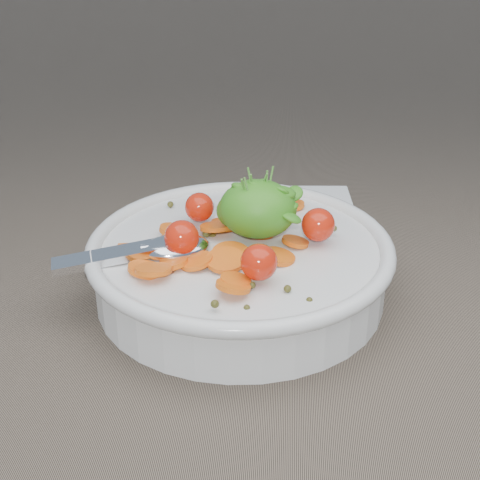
{
  "coord_description": "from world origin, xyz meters",
  "views": [
    {
      "loc": [
        0.03,
        -0.5,
        0.31
      ],
      "look_at": [
        -0.01,
        -0.01,
        0.05
      ],
      "focal_mm": 50.0,
      "sensor_mm": 36.0,
      "label": 1
    }
  ],
  "objects": [
    {
      "name": "napkin",
      "position": [
        0.03,
        0.16,
        0.0
      ],
      "size": [
        0.16,
        0.14,
        0.01
      ],
      "primitive_type": "cube",
      "rotation": [
        0.0,
        0.0,
        0.06
      ],
      "color": "white",
      "rests_on": "ground"
    },
    {
      "name": "ground",
      "position": [
        0.0,
        0.0,
        0.0
      ],
      "size": [
        6.0,
        6.0,
        0.0
      ],
      "primitive_type": "plane",
      "color": "#6D5E4E",
      "rests_on": "ground"
    },
    {
      "name": "bowl",
      "position": [
        -0.01,
        -0.01,
        0.03
      ],
      "size": [
        0.28,
        0.26,
        0.11
      ],
      "color": "silver",
      "rests_on": "ground"
    }
  ]
}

